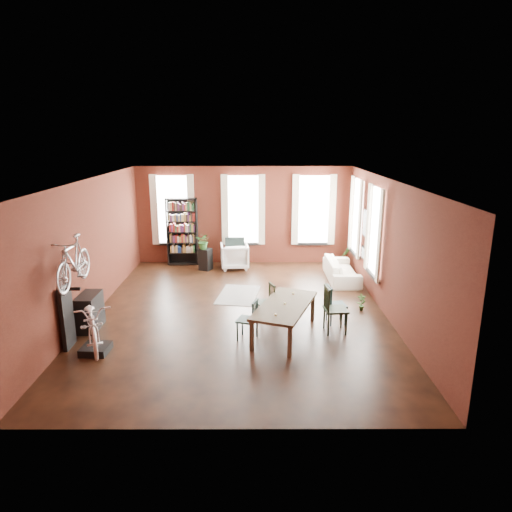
{
  "coord_description": "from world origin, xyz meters",
  "views": [
    {
      "loc": [
        0.38,
        -10.32,
        4.22
      ],
      "look_at": [
        0.41,
        0.6,
        1.27
      ],
      "focal_mm": 32.0,
      "sensor_mm": 36.0,
      "label": 1
    }
  ],
  "objects_px": {
    "dining_table": "(285,320)",
    "white_armchair": "(234,255)",
    "dining_chair_d": "(336,305)",
    "bookshelf": "(182,232)",
    "cream_sofa": "(342,266)",
    "bicycle_floor": "(91,302)",
    "dining_chair_a": "(247,320)",
    "dining_chair_b": "(265,302)",
    "dining_chair_c": "(336,309)",
    "bike_trainer": "(96,349)",
    "console_table": "(90,312)",
    "plant_stand": "(206,259)"
  },
  "relations": [
    {
      "from": "dining_chair_d",
      "to": "cream_sofa",
      "type": "bearing_deg",
      "value": -20.86
    },
    {
      "from": "dining_chair_d",
      "to": "bike_trainer",
      "type": "relative_size",
      "value": 1.72
    },
    {
      "from": "dining_chair_d",
      "to": "bookshelf",
      "type": "xyz_separation_m",
      "value": [
        -4.23,
        4.9,
        0.65
      ]
    },
    {
      "from": "dining_chair_a",
      "to": "white_armchair",
      "type": "height_order",
      "value": "white_armchair"
    },
    {
      "from": "dining_chair_a",
      "to": "bookshelf",
      "type": "bearing_deg",
      "value": -141.57
    },
    {
      "from": "dining_chair_c",
      "to": "bicycle_floor",
      "type": "relative_size",
      "value": 0.57
    },
    {
      "from": "plant_stand",
      "to": "bookshelf",
      "type": "bearing_deg",
      "value": 140.25
    },
    {
      "from": "dining_chair_b",
      "to": "dining_chair_c",
      "type": "bearing_deg",
      "value": 46.19
    },
    {
      "from": "dining_chair_a",
      "to": "bookshelf",
      "type": "height_order",
      "value": "bookshelf"
    },
    {
      "from": "dining_chair_d",
      "to": "dining_table",
      "type": "bearing_deg",
      "value": 109.38
    },
    {
      "from": "dining_table",
      "to": "cream_sofa",
      "type": "relative_size",
      "value": 0.99
    },
    {
      "from": "cream_sofa",
      "to": "white_armchair",
      "type": "bearing_deg",
      "value": 69.41
    },
    {
      "from": "console_table",
      "to": "bicycle_floor",
      "type": "height_order",
      "value": "bicycle_floor"
    },
    {
      "from": "dining_chair_a",
      "to": "bookshelf",
      "type": "distance_m",
      "value": 6.19
    },
    {
      "from": "bike_trainer",
      "to": "dining_chair_a",
      "type": "bearing_deg",
      "value": 11.69
    },
    {
      "from": "white_armchair",
      "to": "cream_sofa",
      "type": "xyz_separation_m",
      "value": [
        3.23,
        -1.21,
        -0.03
      ]
    },
    {
      "from": "bookshelf",
      "to": "cream_sofa",
      "type": "bearing_deg",
      "value": -18.95
    },
    {
      "from": "dining_table",
      "to": "console_table",
      "type": "distance_m",
      "value": 4.31
    },
    {
      "from": "cream_sofa",
      "to": "console_table",
      "type": "height_order",
      "value": "cream_sofa"
    },
    {
      "from": "bike_trainer",
      "to": "plant_stand",
      "type": "xyz_separation_m",
      "value": [
        1.59,
        5.69,
        0.27
      ]
    },
    {
      "from": "dining_chair_c",
      "to": "bike_trainer",
      "type": "height_order",
      "value": "dining_chair_c"
    },
    {
      "from": "console_table",
      "to": "cream_sofa",
      "type": "bearing_deg",
      "value": 29.33
    },
    {
      "from": "bicycle_floor",
      "to": "white_armchair",
      "type": "bearing_deg",
      "value": 43.91
    },
    {
      "from": "bookshelf",
      "to": "white_armchair",
      "type": "height_order",
      "value": "bookshelf"
    },
    {
      "from": "bicycle_floor",
      "to": "dining_table",
      "type": "bearing_deg",
      "value": -10.7
    },
    {
      "from": "white_armchair",
      "to": "dining_chair_a",
      "type": "bearing_deg",
      "value": 88.73
    },
    {
      "from": "dining_table",
      "to": "dining_chair_b",
      "type": "bearing_deg",
      "value": 135.65
    },
    {
      "from": "plant_stand",
      "to": "bike_trainer",
      "type": "bearing_deg",
      "value": -105.65
    },
    {
      "from": "dining_table",
      "to": "dining_chair_a",
      "type": "height_order",
      "value": "dining_chair_a"
    },
    {
      "from": "dining_table",
      "to": "console_table",
      "type": "xyz_separation_m",
      "value": [
        -4.3,
        0.34,
        0.05
      ]
    },
    {
      "from": "dining_table",
      "to": "dining_chair_b",
      "type": "xyz_separation_m",
      "value": [
        -0.4,
        0.84,
        0.08
      ]
    },
    {
      "from": "dining_table",
      "to": "bookshelf",
      "type": "xyz_separation_m",
      "value": [
        -3.02,
        5.54,
        0.75
      ]
    },
    {
      "from": "white_armchair",
      "to": "bike_trainer",
      "type": "bearing_deg",
      "value": 60.25
    },
    {
      "from": "bike_trainer",
      "to": "bookshelf",
      "type": "bearing_deg",
      "value": 82.96
    },
    {
      "from": "dining_chair_c",
      "to": "dining_chair_d",
      "type": "xyz_separation_m",
      "value": [
        0.1,
        0.48,
        -0.08
      ]
    },
    {
      "from": "dining_chair_d",
      "to": "plant_stand",
      "type": "distance_m",
      "value": 5.44
    },
    {
      "from": "white_armchair",
      "to": "bike_trainer",
      "type": "relative_size",
      "value": 1.71
    },
    {
      "from": "dining_chair_a",
      "to": "dining_chair_d",
      "type": "relative_size",
      "value": 0.98
    },
    {
      "from": "dining_table",
      "to": "dining_chair_b",
      "type": "distance_m",
      "value": 0.94
    },
    {
      "from": "dining_table",
      "to": "dining_chair_d",
      "type": "xyz_separation_m",
      "value": [
        1.22,
        0.64,
        0.09
      ]
    },
    {
      "from": "dining_table",
      "to": "white_armchair",
      "type": "bearing_deg",
      "value": 124.62
    },
    {
      "from": "dining_chair_c",
      "to": "dining_chair_d",
      "type": "bearing_deg",
      "value": -17.0
    },
    {
      "from": "dining_chair_b",
      "to": "console_table",
      "type": "distance_m",
      "value": 3.93
    },
    {
      "from": "white_armchair",
      "to": "plant_stand",
      "type": "xyz_separation_m",
      "value": [
        -0.91,
        -0.19,
        -0.1
      ]
    },
    {
      "from": "dining_table",
      "to": "plant_stand",
      "type": "bearing_deg",
      "value": 134.65
    },
    {
      "from": "white_armchair",
      "to": "console_table",
      "type": "distance_m",
      "value": 5.59
    },
    {
      "from": "dining_chair_a",
      "to": "console_table",
      "type": "distance_m",
      "value": 3.54
    },
    {
      "from": "dining_chair_c",
      "to": "console_table",
      "type": "height_order",
      "value": "dining_chair_c"
    },
    {
      "from": "white_armchair",
      "to": "plant_stand",
      "type": "bearing_deg",
      "value": 4.83
    },
    {
      "from": "bicycle_floor",
      "to": "cream_sofa",
      "type": "bearing_deg",
      "value": 16.17
    }
  ]
}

